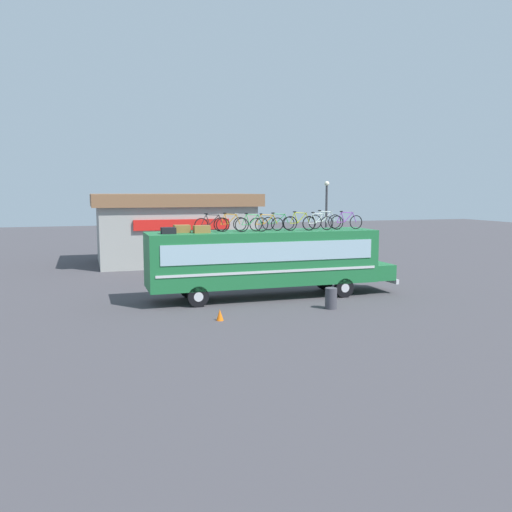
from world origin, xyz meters
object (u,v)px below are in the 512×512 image
at_px(rooftop_bicycle_3, 252,224).
at_px(luggage_bag_1, 168,231).
at_px(luggage_bag_3, 202,229).
at_px(rooftop_bicycle_6, 300,223).
at_px(rooftop_bicycle_1, 212,224).
at_px(street_lamp, 326,221).
at_px(rooftop_bicycle_8, 325,221).
at_px(traffic_cone, 220,315).
at_px(luggage_bag_2, 182,229).
at_px(rooftop_bicycle_5, 278,223).
at_px(rooftop_bicycle_4, 267,224).
at_px(trash_bin, 331,298).
at_px(bus, 267,258).
at_px(rooftop_bicycle_2, 230,223).
at_px(rooftop_bicycle_7, 318,223).
at_px(rooftop_bicycle_9, 346,222).

bearing_deg(rooftop_bicycle_3, luggage_bag_1, 179.22).
distance_m(luggage_bag_3, rooftop_bicycle_6, 4.86).
bearing_deg(rooftop_bicycle_1, street_lamp, 34.22).
bearing_deg(rooftop_bicycle_8, traffic_cone, -146.53).
bearing_deg(luggage_bag_1, traffic_cone, -67.89).
height_order(luggage_bag_2, rooftop_bicycle_5, rooftop_bicycle_5).
bearing_deg(rooftop_bicycle_5, rooftop_bicycle_3, -153.98).
distance_m(rooftop_bicycle_3, traffic_cone, 5.52).
xyz_separation_m(rooftop_bicycle_4, trash_bin, (1.93, -3.23, -3.17)).
xyz_separation_m(bus, rooftop_bicycle_6, (1.59, -0.32, 1.73)).
xyz_separation_m(luggage_bag_3, rooftop_bicycle_4, (3.23, 0.22, 0.19)).
bearing_deg(street_lamp, traffic_cone, -133.20).
bearing_deg(rooftop_bicycle_2, street_lamp, 36.34).
bearing_deg(trash_bin, rooftop_bicycle_1, 143.70).
height_order(rooftop_bicycle_8, street_lamp, street_lamp).
relative_size(rooftop_bicycle_4, rooftop_bicycle_7, 1.05).
xyz_separation_m(bus, street_lamp, (5.94, 5.93, 1.42)).
xyz_separation_m(luggage_bag_2, rooftop_bicycle_4, (4.06, -0.24, 0.18)).
distance_m(rooftop_bicycle_8, street_lamp, 6.12).
relative_size(rooftop_bicycle_1, street_lamp, 0.29).
height_order(rooftop_bicycle_6, traffic_cone, rooftop_bicycle_6).
bearing_deg(street_lamp, bus, -135.06).
xyz_separation_m(rooftop_bicycle_4, rooftop_bicycle_6, (1.63, -0.24, 0.03)).
height_order(rooftop_bicycle_1, street_lamp, street_lamp).
bearing_deg(rooftop_bicycle_9, luggage_bag_2, 177.29).
xyz_separation_m(rooftop_bicycle_1, rooftop_bicycle_7, (5.21, -0.45, 0.00)).
xyz_separation_m(rooftop_bicycle_4, rooftop_bicycle_7, (2.56, -0.31, 0.02)).
xyz_separation_m(rooftop_bicycle_6, trash_bin, (0.30, -2.98, -3.20)).
distance_m(bus, luggage_bag_2, 4.37).
bearing_deg(rooftop_bicycle_5, rooftop_bicycle_2, -176.51).
distance_m(rooftop_bicycle_2, rooftop_bicycle_5, 2.51).
bearing_deg(rooftop_bicycle_7, rooftop_bicycle_1, 175.09).
relative_size(bus, rooftop_bicycle_2, 7.63).
distance_m(luggage_bag_3, rooftop_bicycle_9, 7.43).
distance_m(rooftop_bicycle_1, trash_bin, 6.52).
xyz_separation_m(rooftop_bicycle_9, trash_bin, (-2.27, -3.08, -3.20)).
relative_size(rooftop_bicycle_6, rooftop_bicycle_9, 0.97).
bearing_deg(rooftop_bicycle_9, trash_bin, -126.38).
relative_size(rooftop_bicycle_1, traffic_cone, 3.77).
bearing_deg(rooftop_bicycle_8, luggage_bag_3, -173.65).
height_order(rooftop_bicycle_2, traffic_cone, rooftop_bicycle_2).
distance_m(luggage_bag_3, rooftop_bicycle_3, 2.40).
relative_size(rooftop_bicycle_8, street_lamp, 0.31).
distance_m(rooftop_bicycle_5, rooftop_bicycle_8, 2.53).
bearing_deg(rooftop_bicycle_7, rooftop_bicycle_4, 173.15).
bearing_deg(luggage_bag_2, rooftop_bicycle_3, -9.41).
bearing_deg(rooftop_bicycle_3, luggage_bag_3, 178.20).
bearing_deg(rooftop_bicycle_3, rooftop_bicycle_2, 143.87).
relative_size(luggage_bag_2, rooftop_bicycle_4, 0.42).
distance_m(luggage_bag_2, street_lamp, 11.58).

